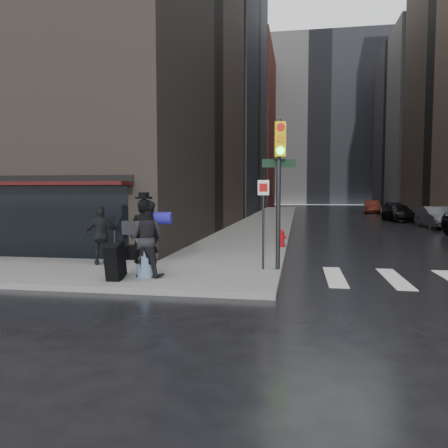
{
  "coord_description": "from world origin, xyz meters",
  "views": [
    {
      "loc": [
        2.48,
        -11.47,
        2.38
      ],
      "look_at": [
        0.01,
        2.94,
        1.3
      ],
      "focal_mm": 35.0,
      "sensor_mm": 36.0,
      "label": 1
    }
  ],
  "objects": [
    {
      "name": "ground",
      "position": [
        0.0,
        0.0,
        0.0
      ],
      "size": [
        140.0,
        140.0,
        0.0
      ],
      "primitive_type": "plane",
      "color": "black",
      "rests_on": "ground"
    },
    {
      "name": "sidewalk_left",
      "position": [
        0.0,
        27.0,
        0.07
      ],
      "size": [
        4.0,
        50.0,
        0.15
      ],
      "primitive_type": "cube",
      "color": "slate",
      "rests_on": "ground"
    },
    {
      "name": "sidewalk_right",
      "position": [
        13.5,
        27.0,
        0.07
      ],
      "size": [
        3.0,
        50.0,
        0.15
      ],
      "primitive_type": "cube",
      "color": "slate",
      "rests_on": "ground"
    },
    {
      "name": "bldg_left_mid",
      "position": [
        -13.0,
        38.0,
        17.0
      ],
      "size": [
        22.0,
        24.0,
        34.0
      ],
      "primitive_type": "cube",
      "color": "slate",
      "rests_on": "ground"
    },
    {
      "name": "bldg_left_far",
      "position": [
        -13.0,
        62.0,
        13.0
      ],
      "size": [
        22.0,
        20.0,
        26.0
      ],
      "primitive_type": "cube",
      "color": "maroon",
      "rests_on": "ground"
    },
    {
      "name": "bldg_distant",
      "position": [
        6.0,
        78.0,
        16.0
      ],
      "size": [
        40.0,
        12.0,
        32.0
      ],
      "primitive_type": "cube",
      "color": "slate",
      "rests_on": "ground"
    },
    {
      "name": "storefront",
      "position": [
        -7.0,
        1.9,
        1.83
      ],
      "size": [
        8.4,
        1.11,
        2.83
      ],
      "color": "black",
      "rests_on": "ground"
    },
    {
      "name": "man_overcoat",
      "position": [
        -1.61,
        -0.78,
        1.1
      ],
      "size": [
        1.17,
        1.18,
        2.26
      ],
      "rotation": [
        0.0,
        0.0,
        3.19
      ],
      "color": "black",
      "rests_on": "ground"
    },
    {
      "name": "man_jeans",
      "position": [
        -1.46,
        -0.59,
        1.16
      ],
      "size": [
        1.43,
        0.81,
        2.01
      ],
      "rotation": [
        0.0,
        0.0,
        3.09
      ],
      "color": "black",
      "rests_on": "ground"
    },
    {
      "name": "man_greycoat",
      "position": [
        -3.48,
        1.01,
        1.04
      ],
      "size": [
        1.12,
        0.87,
        1.78
      ],
      "rotation": [
        0.0,
        0.0,
        3.63
      ],
      "color": "black",
      "rests_on": "ground"
    },
    {
      "name": "traffic_light",
      "position": [
        1.88,
        1.0,
        2.91
      ],
      "size": [
        1.06,
        0.56,
        4.27
      ],
      "rotation": [
        0.0,
        0.0,
        0.18
      ],
      "color": "black",
      "rests_on": "ground"
    },
    {
      "name": "fire_hydrant",
      "position": [
        1.8,
        6.35,
        0.46
      ],
      "size": [
        0.4,
        0.31,
        0.7
      ],
      "rotation": [
        0.0,
        0.0,
        0.19
      ],
      "color": "maroon",
      "rests_on": "ground"
    },
    {
      "name": "parked_car_2",
      "position": [
        11.4,
        19.26,
        0.7
      ],
      "size": [
        1.69,
        4.32,
        1.4
      ],
      "primitive_type": "imported",
      "rotation": [
        0.0,
        0.0,
        0.05
      ],
      "color": "#414045",
      "rests_on": "ground"
    },
    {
      "name": "parked_car_3",
      "position": [
        10.5,
        25.82,
        0.67
      ],
      "size": [
        2.27,
        4.77,
        1.34
      ],
      "primitive_type": "imported",
      "rotation": [
        0.0,
        0.0,
        0.09
      ],
      "color": "black",
      "rests_on": "ground"
    },
    {
      "name": "parked_car_4",
      "position": [
        11.45,
        32.38,
        0.75
      ],
      "size": [
        1.81,
        4.41,
        1.5
      ],
      "primitive_type": "imported",
      "rotation": [
        0.0,
        0.0,
        -0.01
      ],
      "color": "black",
      "rests_on": "ground"
    },
    {
      "name": "parked_car_5",
      "position": [
        10.47,
        38.94,
        0.73
      ],
      "size": [
        1.9,
        4.54,
        1.46
      ],
      "primitive_type": "imported",
      "rotation": [
        0.0,
        0.0,
        -0.08
      ],
      "color": "#41150D",
      "rests_on": "ground"
    }
  ]
}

